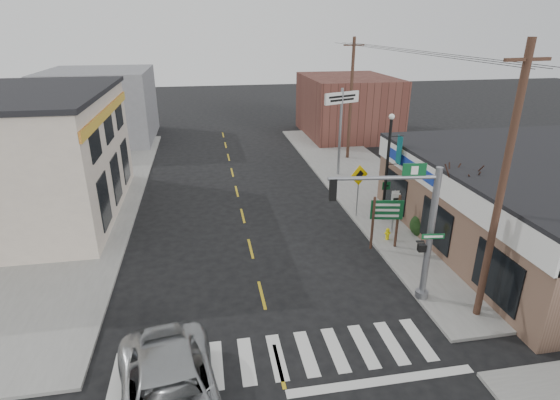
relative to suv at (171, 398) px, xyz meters
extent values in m
plane|color=black|center=(3.23, 1.55, -0.82)|extent=(140.00, 140.00, 0.00)
cube|color=gray|center=(12.23, 14.55, -0.75)|extent=(6.00, 38.00, 0.13)
cube|color=gray|center=(-5.77, 14.55, -0.75)|extent=(6.00, 38.00, 0.13)
cube|color=gold|center=(3.23, 9.55, -0.81)|extent=(0.12, 56.00, 0.01)
cube|color=silver|center=(3.23, 1.95, -0.81)|extent=(11.00, 2.20, 0.01)
cube|color=brown|center=(17.73, 7.55, 1.18)|extent=(12.00, 14.00, 4.00)
cube|color=brown|center=(15.23, 31.55, 1.98)|extent=(8.00, 10.00, 5.60)
cube|color=slate|center=(-7.77, 33.55, 2.38)|extent=(9.00, 10.00, 6.40)
imported|color=#A5A8AA|center=(0.00, 0.00, 0.00)|extent=(3.56, 6.23, 1.64)
cylinder|color=gray|center=(9.43, 4.15, 2.00)|extent=(0.25, 0.25, 5.38)
cylinder|color=gray|center=(7.46, 4.15, 4.33)|extent=(3.95, 0.14, 0.14)
cube|color=black|center=(5.69, 4.15, 3.93)|extent=(0.25, 0.20, 0.81)
cube|color=#0C4923|center=(9.43, 3.93, 2.09)|extent=(0.85, 0.04, 0.20)
cube|color=#0C4923|center=(8.54, 4.15, 4.60)|extent=(0.85, 0.05, 0.49)
cube|color=black|center=(9.18, 4.10, 1.51)|extent=(0.29, 0.23, 0.29)
cube|color=#492E21|center=(8.91, 8.32, 0.65)|extent=(0.10, 0.10, 2.67)
cube|color=#492E21|center=(10.15, 8.32, 0.65)|extent=(0.10, 0.10, 2.67)
cube|color=#0A461C|center=(9.53, 8.26, 1.31)|extent=(1.53, 0.05, 0.95)
cylinder|color=yellow|center=(10.08, 9.09, -0.44)|extent=(0.18, 0.18, 0.49)
sphere|color=yellow|center=(10.08, 9.09, -0.17)|extent=(0.19, 0.19, 0.19)
cylinder|color=gray|center=(9.53, 12.17, 0.68)|extent=(0.07, 0.07, 2.74)
cube|color=#DFB003|center=(9.53, 12.14, 1.73)|extent=(1.16, 0.03, 1.16)
cylinder|color=black|center=(10.84, 11.57, 2.12)|extent=(0.15, 0.15, 5.62)
sphere|color=silver|center=(10.84, 11.57, 4.99)|extent=(0.30, 0.30, 0.30)
cube|color=#0C5259|center=(11.43, 11.57, 3.20)|extent=(0.02, 0.59, 1.51)
cylinder|color=gray|center=(10.73, 19.49, 2.35)|extent=(0.18, 0.18, 6.07)
cube|color=silver|center=(10.73, 19.49, 4.74)|extent=(2.86, 0.18, 0.76)
cylinder|color=black|center=(12.36, 7.07, 1.04)|extent=(0.22, 0.22, 3.45)
ellipsoid|color=#1B3B1C|center=(13.97, 5.30, -0.16)|extent=(1.42, 1.42, 1.07)
ellipsoid|color=black|center=(12.07, 9.38, -0.23)|extent=(1.24, 1.24, 0.93)
cylinder|color=#4A3926|center=(10.96, 2.79, 4.17)|extent=(0.25, 0.25, 9.71)
cube|color=#4A3926|center=(10.96, 2.79, 8.39)|extent=(1.69, 0.11, 0.11)
cylinder|color=#42311E|center=(12.73, 23.44, 3.92)|extent=(0.24, 0.24, 9.22)
cube|color=#42311E|center=(12.73, 23.44, 7.93)|extent=(1.60, 0.10, 0.10)
camera|label=1|loc=(1.34, -9.27, 9.35)|focal=28.00mm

